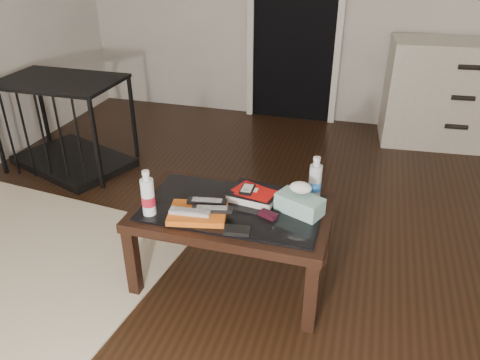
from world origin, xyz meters
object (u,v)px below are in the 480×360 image
(pet_crate, at_px, (70,138))
(dresser, at_px, (458,94))
(tissue_box, at_px, (300,204))
(water_bottle_left, at_px, (148,193))
(coffee_table, at_px, (233,217))
(water_bottle_right, at_px, (315,178))
(textbook, at_px, (254,194))

(pet_crate, bearing_deg, dresser, 44.29)
(tissue_box, bearing_deg, water_bottle_left, -139.62)
(coffee_table, relative_size, tissue_box, 4.35)
(tissue_box, bearing_deg, water_bottle_right, 95.33)
(coffee_table, distance_m, dresser, 2.67)
(dresser, bearing_deg, coffee_table, -124.60)
(dresser, bearing_deg, pet_crate, -160.73)
(coffee_table, height_order, water_bottle_right, water_bottle_right)
(textbook, bearing_deg, water_bottle_right, 23.69)
(tissue_box, bearing_deg, textbook, -172.37)
(dresser, xyz_separation_m, textbook, (-1.24, -2.20, 0.03))
(pet_crate, relative_size, textbook, 4.21)
(dresser, xyz_separation_m, water_bottle_left, (-1.71, -2.49, 0.13))
(dresser, bearing_deg, water_bottle_right, -118.75)
(dresser, bearing_deg, tissue_box, -118.34)
(water_bottle_right, xyz_separation_m, tissue_box, (-0.05, -0.16, -0.07))
(water_bottle_left, distance_m, tissue_box, 0.75)
(dresser, relative_size, tissue_box, 5.38)
(coffee_table, xyz_separation_m, dresser, (1.33, 2.32, 0.05))
(dresser, relative_size, pet_crate, 1.18)
(textbook, distance_m, water_bottle_left, 0.55)
(dresser, relative_size, textbook, 4.95)
(water_bottle_right, bearing_deg, tissue_box, -107.94)
(coffee_table, height_order, water_bottle_left, water_bottle_left)
(coffee_table, bearing_deg, water_bottle_right, 27.30)
(coffee_table, bearing_deg, dresser, 60.14)
(water_bottle_left, distance_m, water_bottle_right, 0.85)
(textbook, bearing_deg, tissue_box, -7.94)
(coffee_table, height_order, pet_crate, pet_crate)
(water_bottle_left, bearing_deg, tissue_box, 17.11)
(pet_crate, distance_m, water_bottle_left, 1.77)
(coffee_table, relative_size, textbook, 4.00)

